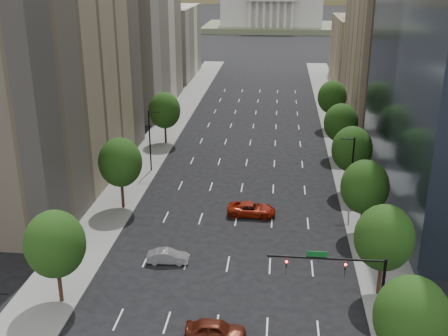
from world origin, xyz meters
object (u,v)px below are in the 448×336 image
(car_red_far, at_px, (251,209))
(capitol, at_px, (272,11))
(car_silver, at_px, (168,256))
(traffic_signal, at_px, (351,278))
(car_maroon, at_px, (215,330))

(car_red_far, bearing_deg, capitol, 1.64)
(car_silver, relative_size, car_red_far, 0.72)
(traffic_signal, distance_m, car_red_far, 23.66)
(traffic_signal, height_order, car_silver, traffic_signal)
(capitol, relative_size, car_red_far, 10.42)
(car_silver, bearing_deg, capitol, -5.11)
(capitol, relative_size, car_silver, 14.40)
(traffic_signal, relative_size, car_maroon, 1.87)
(car_silver, distance_m, car_red_far, 14.14)
(car_maroon, bearing_deg, car_silver, 27.94)
(capitol, bearing_deg, car_maroon, -89.97)
(capitol, height_order, car_silver, capitol)
(traffic_signal, height_order, car_maroon, traffic_signal)
(traffic_signal, xyz_separation_m, car_maroon, (-10.41, -1.70, -4.34))
(car_maroon, relative_size, car_red_far, 0.85)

